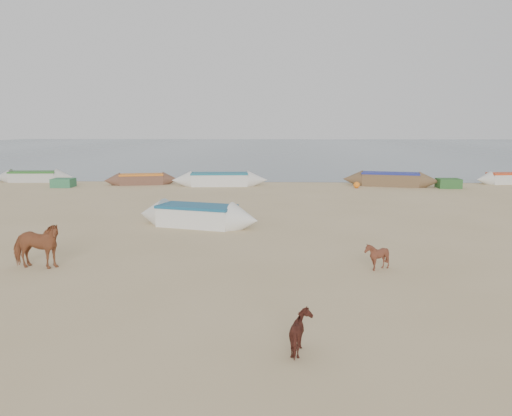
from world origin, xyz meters
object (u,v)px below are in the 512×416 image
(cow_adult, at_px, (36,246))
(calf_right, at_px, (303,333))
(calf_front, at_px, (377,256))
(near_canoe, at_px, (197,216))

(cow_adult, distance_m, calf_right, 9.31)
(cow_adult, height_order, calf_front, cow_adult)
(cow_adult, distance_m, calf_front, 10.12)
(calf_front, bearing_deg, near_canoe, -125.81)
(cow_adult, relative_size, near_canoe, 0.30)
(calf_right, relative_size, near_canoe, 0.14)
(cow_adult, bearing_deg, near_canoe, -25.49)
(cow_adult, bearing_deg, calf_right, -120.01)
(cow_adult, relative_size, calf_right, 2.15)
(calf_right, bearing_deg, cow_adult, 38.31)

